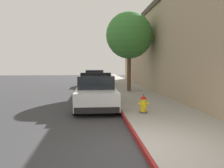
{
  "coord_description": "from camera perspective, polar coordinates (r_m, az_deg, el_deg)",
  "views": [
    {
      "loc": [
        -1.23,
        -5.16,
        2.08
      ],
      "look_at": [
        -0.13,
        7.36,
        1.0
      ],
      "focal_mm": 36.41,
      "sensor_mm": 36.0,
      "label": 1
    }
  ],
  "objects": [
    {
      "name": "street_tree",
      "position": [
        16.68,
        4.34,
        12.04
      ],
      "size": [
        3.34,
        3.34,
        5.68
      ],
      "color": "brown",
      "rests_on": "sidewalk_pavement"
    },
    {
      "name": "storefront_building",
      "position": [
        18.52,
        20.86,
        8.33
      ],
      "size": [
        7.39,
        27.76,
        6.56
      ],
      "color": "tan",
      "rests_on": "ground"
    },
    {
      "name": "parked_car_silver_ahead",
      "position": [
        22.09,
        -4.42,
        1.42
      ],
      "size": [
        1.94,
        4.84,
        1.56
      ],
      "color": "maroon",
      "rests_on": "ground"
    },
    {
      "name": "curb_painted_edge",
      "position": [
        15.34,
        -0.51,
        -2.59
      ],
      "size": [
        0.08,
        60.0,
        0.16
      ],
      "primitive_type": "cube",
      "color": "maroon",
      "rests_on": "ground"
    },
    {
      "name": "fire_hydrant",
      "position": [
        9.12,
        7.9,
        -5.07
      ],
      "size": [
        0.44,
        0.4,
        0.76
      ],
      "color": "#4C4C51",
      "rests_on": "sidewalk_pavement"
    },
    {
      "name": "ground_plane",
      "position": [
        15.64,
        -16.67,
        -3.31
      ],
      "size": [
        32.7,
        60.0,
        0.2
      ],
      "primitive_type": "cube",
      "color": "#353538"
    },
    {
      "name": "sidewalk_pavement",
      "position": [
        15.55,
        5.54,
        -2.51
      ],
      "size": [
        3.2,
        60.0,
        0.16
      ],
      "primitive_type": "cube",
      "color": "#9E9991",
      "rests_on": "ground"
    },
    {
      "name": "police_cruiser",
      "position": [
        11.14,
        -4.09,
        -1.99
      ],
      "size": [
        1.94,
        4.84,
        1.68
      ],
      "color": "white",
      "rests_on": "ground"
    }
  ]
}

